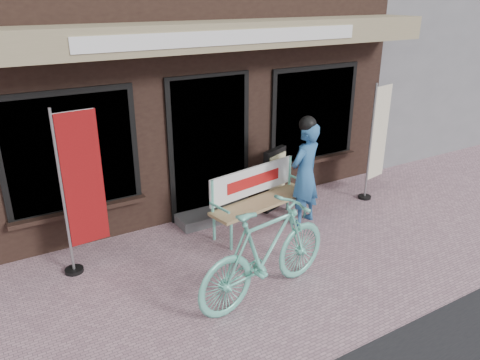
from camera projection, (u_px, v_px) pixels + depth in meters
ground at (284, 271)px, 5.90m from camera, size 70.00×70.00×0.00m
storefront at (134, 9)px, 8.75m from camera, size 7.00×6.77×6.00m
neighbor_right_near at (417, 11)px, 13.29m from camera, size 10.00×7.00×5.60m
bench at (258, 193)px, 6.86m from camera, size 1.73×0.72×0.91m
person at (305, 172)px, 6.88m from camera, size 0.66×0.53×1.67m
bicycle at (266, 252)px, 5.24m from camera, size 1.96×0.85×1.14m
nobori_red at (80, 189)px, 5.60m from camera, size 0.62×0.25×2.10m
nobori_cream at (377, 139)px, 7.76m from camera, size 0.58×0.25×1.97m
menu_stand at (275, 178)px, 7.45m from camera, size 0.50×0.28×1.01m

